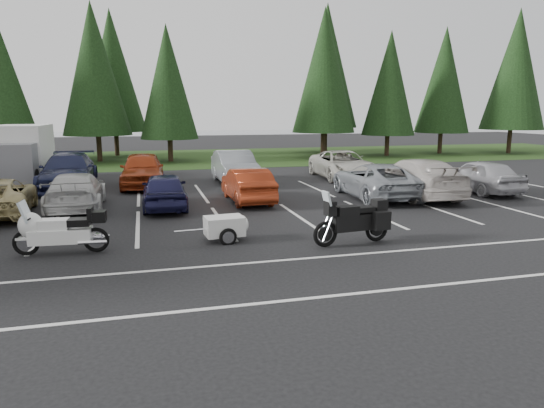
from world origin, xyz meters
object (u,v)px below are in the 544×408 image
(car_far_1, at_px, (68,172))
(car_far_3, at_px, (235,167))
(car_near_5, at_px, (247,185))
(cargo_trailer, at_px, (224,229))
(car_near_8, at_px, (480,176))
(car_far_2, at_px, (142,170))
(touring_motorcycle, at_px, (60,227))
(car_near_3, at_px, (76,191))
(car_near_7, at_px, (416,178))
(car_near_4, at_px, (165,190))
(box_truck, at_px, (19,155))
(car_far_4, at_px, (342,165))
(adventure_motorcycle, at_px, (352,216))
(car_near_6, at_px, (376,180))

(car_far_1, distance_m, car_far_3, 7.90)
(car_near_5, distance_m, cargo_trailer, 6.11)
(car_near_8, distance_m, car_far_2, 15.71)
(car_near_5, height_order, car_far_3, car_far_3)
(touring_motorcycle, xyz_separation_m, cargo_trailer, (4.23, 0.18, -0.36))
(car_near_3, bearing_deg, car_near_7, 175.61)
(car_far_1, bearing_deg, car_near_4, -55.19)
(car_near_7, height_order, touring_motorcycle, car_near_7)
(box_truck, bearing_deg, car_far_1, -45.61)
(car_near_5, xyz_separation_m, car_near_8, (10.60, -0.43, 0.06))
(car_near_8, xyz_separation_m, car_far_4, (-4.18, 5.84, 0.00))
(box_truck, relative_size, car_far_2, 1.14)
(adventure_motorcycle, bearing_deg, car_near_5, 95.15)
(car_near_6, distance_m, car_near_8, 5.17)
(car_far_4, distance_m, cargo_trailer, 13.96)
(car_far_2, xyz_separation_m, cargo_trailer, (2.18, -10.95, -0.48))
(car_far_3, xyz_separation_m, adventure_motorcycle, (0.98, -12.16, -0.04))
(car_far_3, bearing_deg, car_near_4, -124.14)
(car_far_3, distance_m, cargo_trailer, 11.20)
(box_truck, relative_size, car_near_7, 0.99)
(cargo_trailer, bearing_deg, car_far_4, 48.82)
(adventure_motorcycle, bearing_deg, car_far_1, 119.36)
(car_near_4, bearing_deg, car_far_2, -80.94)
(touring_motorcycle, bearing_deg, car_near_8, 22.46)
(car_far_2, bearing_deg, car_far_3, 2.09)
(box_truck, distance_m, car_near_6, 17.70)
(car_near_5, bearing_deg, box_truck, -39.34)
(car_near_5, relative_size, car_near_7, 0.74)
(car_near_3, relative_size, car_far_2, 0.97)
(car_near_4, height_order, touring_motorcycle, touring_motorcycle)
(car_near_3, distance_m, car_near_5, 6.48)
(touring_motorcycle, bearing_deg, car_far_4, 46.36)
(car_near_7, height_order, car_far_3, car_near_7)
(car_far_4, height_order, cargo_trailer, car_far_4)
(car_far_3, bearing_deg, car_near_5, -95.77)
(car_near_6, bearing_deg, car_far_1, -21.42)
(car_near_5, bearing_deg, adventure_motorcycle, 100.68)
(car_far_3, relative_size, cargo_trailer, 3.21)
(car_near_6, height_order, car_near_8, car_near_8)
(car_far_3, bearing_deg, car_far_2, 179.13)
(box_truck, distance_m, car_near_4, 10.95)
(car_near_4, xyz_separation_m, car_near_6, (8.73, 0.07, 0.04))
(car_far_1, xyz_separation_m, adventure_motorcycle, (8.87, -12.34, -0.04))
(car_near_7, bearing_deg, car_near_5, -2.99)
(car_far_1, bearing_deg, car_near_6, -24.71)
(cargo_trailer, bearing_deg, car_far_2, 96.66)
(car_far_4, height_order, touring_motorcycle, car_far_4)
(car_near_4, distance_m, adventure_motorcycle, 8.02)
(car_near_3, distance_m, car_near_7, 13.68)
(car_near_8, relative_size, cargo_trailer, 2.83)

